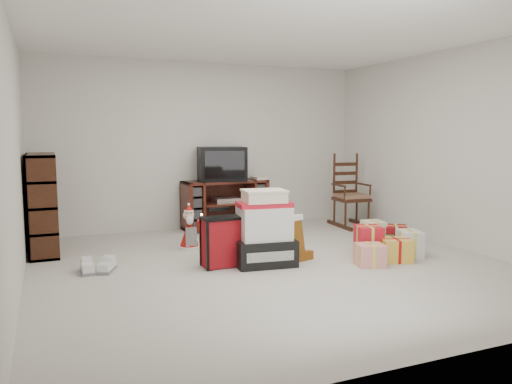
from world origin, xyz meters
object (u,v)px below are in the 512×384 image
mrs_claus_figurine (189,232)px  sneaker_pair (97,267)px  gift_pile (264,233)px  red_suitcase (223,242)px  teddy_bear (271,244)px  rocking_chair (349,200)px  crt_television (222,164)px  tv_stand (225,204)px  bookshelf (43,205)px  gift_cluster (383,243)px  santa_figurine (276,226)px

mrs_claus_figurine → sneaker_pair: mrs_claus_figurine is taller
gift_pile → sneaker_pair: size_ratio=2.14×
red_suitcase → teddy_bear: red_suitcase is taller
rocking_chair → crt_television: (-1.90, 0.56, 0.58)m
teddy_bear → sneaker_pair: size_ratio=0.87×
rocking_chair → mrs_claus_figurine: rocking_chair is taller
gift_pile → teddy_bear: (0.22, 0.31, -0.21)m
red_suitcase → teddy_bear: 0.72m
tv_stand → gift_pile: bearing=-101.4°
sneaker_pair → bookshelf: bearing=122.2°
tv_stand → gift_cluster: 2.61m
rocking_chair → gift_pile: bearing=-138.7°
gift_pile → crt_television: (0.26, 2.18, 0.63)m
bookshelf → crt_television: size_ratio=1.59×
bookshelf → mrs_claus_figurine: (1.68, -0.48, -0.36)m
bookshelf → santa_figurine: 2.87m
red_suitcase → gift_cluster: bearing=-9.2°
bookshelf → gift_cluster: 4.10m
santa_figurine → gift_pile: bearing=-122.9°
bookshelf → tv_stand: bearing=13.8°
bookshelf → teddy_bear: (2.46, -1.25, -0.43)m
rocking_chair → gift_pile: (-2.17, -1.63, -0.04)m
tv_stand → gift_pile: 2.20m
mrs_claus_figurine → sneaker_pair: (-1.17, -0.68, -0.16)m
teddy_bear → gift_pile: bearing=-126.1°
teddy_bear → tv_stand: bearing=87.3°
bookshelf → gift_pile: size_ratio=1.48×
red_suitcase → gift_cluster: size_ratio=0.53×
red_suitcase → mrs_claus_figurine: bearing=94.2°
bookshelf → teddy_bear: 2.79m
mrs_claus_figurine → santa_figurine: bearing=-14.9°
santa_figurine → sneaker_pair: bearing=-170.0°
gift_cluster → bookshelf: bearing=155.3°
gift_pile → gift_cluster: 1.50m
red_suitcase → gift_cluster: red_suitcase is taller
teddy_bear → gift_cluster: 1.33m
mrs_claus_figurine → crt_television: size_ratio=0.74×
rocking_chair → gift_cluster: (-0.70, -1.78, -0.26)m
rocking_chair → gift_cluster: rocking_chair is taller
tv_stand → rocking_chair: size_ratio=1.11×
gift_cluster → sneaker_pair: bearing=170.3°
bookshelf → gift_cluster: size_ratio=0.99×
santa_figurine → sneaker_pair: size_ratio=1.76×
gift_cluster → santa_figurine: bearing=135.5°
red_suitcase → sneaker_pair: red_suitcase is taller
tv_stand → gift_cluster: tv_stand is taller
gift_pile → teddy_bear: 0.43m
tv_stand → red_suitcase: 2.22m
teddy_bear → mrs_claus_figurine: bearing=135.4°
rocking_chair → mrs_claus_figurine: size_ratio=2.09×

